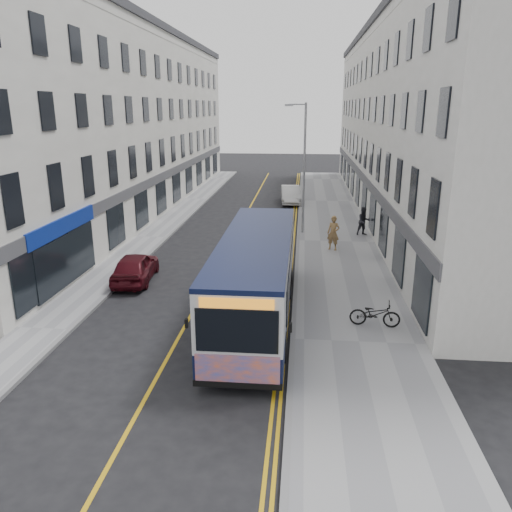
% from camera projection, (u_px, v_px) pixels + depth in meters
% --- Properties ---
extents(ground, '(140.00, 140.00, 0.00)m').
position_uv_depth(ground, '(187.00, 323.00, 18.71)').
color(ground, black).
rests_on(ground, ground).
extents(pavement_east, '(4.50, 64.00, 0.12)m').
position_uv_depth(pavement_east, '(336.00, 242.00, 29.57)').
color(pavement_east, gray).
rests_on(pavement_east, ground).
extents(pavement_west, '(2.00, 64.00, 0.12)m').
position_uv_depth(pavement_west, '(151.00, 238.00, 30.59)').
color(pavement_west, gray).
rests_on(pavement_west, ground).
extents(kerb_east, '(0.18, 64.00, 0.13)m').
position_uv_depth(kerb_east, '(298.00, 241.00, 29.77)').
color(kerb_east, slate).
rests_on(kerb_east, ground).
extents(kerb_west, '(0.18, 64.00, 0.13)m').
position_uv_depth(kerb_west, '(167.00, 238.00, 30.50)').
color(kerb_west, slate).
rests_on(kerb_west, ground).
extents(road_centre_line, '(0.12, 64.00, 0.01)m').
position_uv_depth(road_centre_line, '(232.00, 240.00, 30.15)').
color(road_centre_line, gold).
rests_on(road_centre_line, ground).
extents(road_dbl_yellow_inner, '(0.10, 64.00, 0.01)m').
position_uv_depth(road_dbl_yellow_inner, '(290.00, 242.00, 29.83)').
color(road_dbl_yellow_inner, gold).
rests_on(road_dbl_yellow_inner, ground).
extents(road_dbl_yellow_outer, '(0.10, 64.00, 0.01)m').
position_uv_depth(road_dbl_yellow_outer, '(294.00, 242.00, 29.82)').
color(road_dbl_yellow_outer, gold).
rests_on(road_dbl_yellow_outer, ground).
extents(terrace_east, '(6.00, 46.00, 13.00)m').
position_uv_depth(terrace_east, '(406.00, 125.00, 35.82)').
color(terrace_east, silver).
rests_on(terrace_east, ground).
extents(terrace_west, '(6.00, 46.00, 13.00)m').
position_uv_depth(terrace_west, '(129.00, 124.00, 37.67)').
color(terrace_west, silver).
rests_on(terrace_west, ground).
extents(streetlamp, '(1.32, 0.18, 8.00)m').
position_uv_depth(streetlamp, '(303.00, 164.00, 30.42)').
color(streetlamp, gray).
rests_on(streetlamp, ground).
extents(city_bus, '(2.57, 11.01, 3.20)m').
position_uv_depth(city_bus, '(256.00, 275.00, 18.61)').
color(city_bus, black).
rests_on(city_bus, ground).
extents(bicycle, '(1.86, 0.81, 0.95)m').
position_uv_depth(bicycle, '(375.00, 314.00, 18.01)').
color(bicycle, black).
rests_on(bicycle, pavement_east).
extents(pedestrian_near, '(0.82, 0.69, 1.92)m').
position_uv_depth(pedestrian_near, '(333.00, 233.00, 27.51)').
color(pedestrian_near, olive).
rests_on(pedestrian_near, pavement_east).
extents(pedestrian_far, '(1.02, 0.90, 1.75)m').
position_uv_depth(pedestrian_far, '(364.00, 221.00, 30.72)').
color(pedestrian_far, black).
rests_on(pedestrian_far, pavement_east).
extents(car_white, '(1.83, 4.45, 1.43)m').
position_uv_depth(car_white, '(291.00, 195.00, 41.56)').
color(car_white, silver).
rests_on(car_white, ground).
extents(car_maroon, '(1.94, 4.11, 1.36)m').
position_uv_depth(car_maroon, '(135.00, 267.00, 22.98)').
color(car_maroon, '#430B12').
rests_on(car_maroon, ground).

